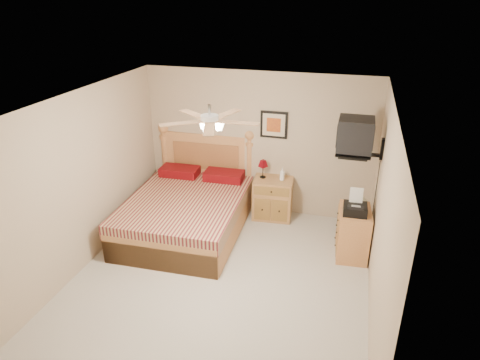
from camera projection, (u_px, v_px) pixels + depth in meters
The scene contains 17 objects.
floor at pixel (219, 281), 5.94m from camera, with size 4.50×4.50×0.00m, color #ABA59B.
ceiling at pixel (215, 104), 4.91m from camera, with size 4.00×4.50×0.04m, color white.
wall_back at pixel (258, 144), 7.40m from camera, with size 4.00×0.04×2.50m, color tan.
wall_front at pixel (130, 323), 3.45m from camera, with size 4.00×0.04×2.50m, color tan.
wall_left at pixel (80, 183), 5.91m from camera, with size 0.04×4.50×2.50m, color tan.
wall_right at pixel (382, 222), 4.94m from camera, with size 0.04×4.50×2.50m, color tan.
bed at pixel (185, 191), 6.85m from camera, with size 1.75×2.29×1.48m, color #B47E4F, non-canonical shape.
nightstand at pixel (273, 198), 7.47m from camera, with size 0.66×0.50×0.72m, color #9E733D.
table_lamp at pixel (263, 169), 7.34m from camera, with size 0.17×0.17×0.32m, color #5F040C, non-canonical shape.
lotion_bottle at pixel (282, 174), 7.25m from camera, with size 0.09×0.09×0.23m, color white.
framed_picture at pixel (274, 125), 7.17m from camera, with size 0.46×0.04×0.46m, color black.
dresser at pixel (353, 233), 6.37m from camera, with size 0.45×0.65×0.76m, color #B26835.
fax_machine at pixel (356, 202), 6.06m from camera, with size 0.33×0.35×0.35m, color black, non-canonical shape.
magazine_lower at pixel (352, 201), 6.45m from camera, with size 0.21×0.29×0.03m, color beige.
magazine_upper at pixel (354, 199), 6.46m from camera, with size 0.18×0.24×0.02m, color gray.
wall_tv at pixel (366, 138), 5.95m from camera, with size 0.56×0.46×0.58m, color black, non-canonical shape.
ceiling_fan at pixel (210, 120), 4.79m from camera, with size 1.14×1.14×0.28m, color white, non-canonical shape.
Camera 1 is at (1.57, -4.58, 3.72)m, focal length 32.00 mm.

